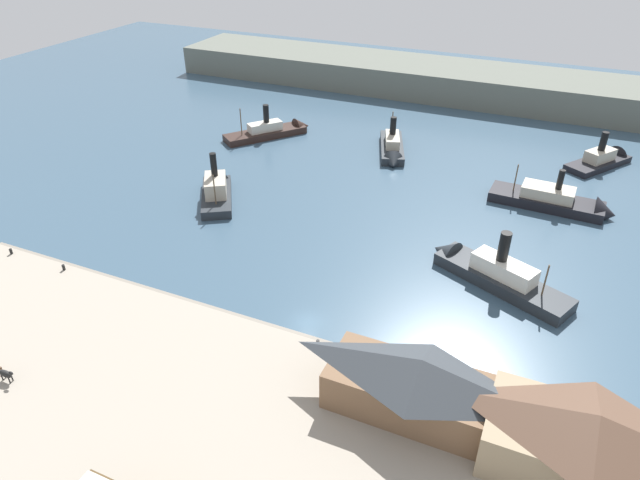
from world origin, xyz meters
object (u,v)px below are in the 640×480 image
object	(u,v)px
mooring_post_east	(64,267)
ferry_outer_harbor	(605,159)
ferry_shed_customs_shed	(419,386)
ferry_mid_harbor	(488,271)
ferry_moored_west	(561,202)
ferry_approaching_west	(216,189)
ferry_near_quay	(392,149)
mooring_post_center_east	(318,343)
ferry_shed_central_terminal	(590,444)
ferry_moored_east	(275,130)
mooring_post_center_west	(11,251)

from	to	relation	value
mooring_post_east	ferry_outer_harbor	size ratio (longest dim) A/B	0.05
ferry_shed_customs_shed	mooring_post_east	world-z (taller)	ferry_shed_customs_shed
ferry_mid_harbor	ferry_moored_west	bearing A→B (deg)	73.34
ferry_approaching_west	ferry_outer_harbor	bearing A→B (deg)	34.72
mooring_post_east	ferry_moored_west	xyz separation A→B (m)	(68.43, 54.18, -0.23)
mooring_post_east	ferry_moored_west	bearing A→B (deg)	38.37
ferry_mid_harbor	ferry_near_quay	bearing A→B (deg)	125.08
ferry_moored_west	ferry_mid_harbor	size ratio (longest dim) A/B	0.97
mooring_post_east	mooring_post_center_east	size ratio (longest dim) A/B	1.00
mooring_post_east	ferry_approaching_west	bearing A→B (deg)	77.86
ferry_shed_customs_shed	ferry_shed_central_terminal	bearing A→B (deg)	-2.74
ferry_near_quay	ferry_moored_west	bearing A→B (deg)	-17.74
ferry_near_quay	ferry_approaching_west	distance (m)	41.90
ferry_near_quay	ferry_moored_east	world-z (taller)	ferry_moored_east
ferry_moored_east	ferry_shed_central_terminal	bearing A→B (deg)	-44.57
ferry_outer_harbor	mooring_post_east	bearing A→B (deg)	-133.48
ferry_near_quay	ferry_approaching_west	size ratio (longest dim) A/B	1.14
ferry_shed_customs_shed	ferry_mid_harbor	xyz separation A→B (m)	(2.75, 30.58, -3.51)
mooring_post_east	ferry_near_quay	size ratio (longest dim) A/B	0.05
mooring_post_center_west	ferry_moored_west	xyz separation A→B (m)	(79.60, 54.21, -0.23)
ferry_shed_customs_shed	ferry_mid_harbor	distance (m)	30.91
mooring_post_center_west	ferry_shed_customs_shed	bearing A→B (deg)	-3.98
mooring_post_east	ferry_moored_east	bearing A→B (deg)	88.30
ferry_shed_central_terminal	ferry_moored_east	distance (m)	101.78
mooring_post_center_west	ferry_moored_east	size ratio (longest dim) A/B	0.04
ferry_near_quay	ferry_shed_customs_shed	bearing A→B (deg)	-70.22
ferry_shed_central_terminal	ferry_moored_west	world-z (taller)	ferry_shed_central_terminal
ferry_mid_harbor	ferry_moored_east	bearing A→B (deg)	145.43
mooring_post_east	ferry_mid_harbor	size ratio (longest dim) A/B	0.04
ferry_shed_central_terminal	ferry_near_quay	xyz separation A→B (m)	(-42.63, 71.52, -3.95)
ferry_shed_customs_shed	ferry_moored_west	distance (m)	60.14
ferry_shed_customs_shed	ferry_shed_central_terminal	xyz separation A→B (m)	(17.21, -0.82, 0.23)
ferry_shed_central_terminal	mooring_post_center_east	xyz separation A→B (m)	(-31.64, 6.00, -3.70)
ferry_moored_west	ferry_outer_harbor	bearing A→B (deg)	74.12
mooring_post_east	ferry_approaching_west	xyz separation A→B (m)	(6.92, 32.17, 0.07)
ferry_shed_central_terminal	mooring_post_east	world-z (taller)	ferry_shed_central_terminal
ferry_moored_west	ferry_approaching_west	bearing A→B (deg)	-160.32
ferry_moored_east	ferry_moored_west	size ratio (longest dim) A/B	0.90
ferry_shed_customs_shed	ferry_mid_harbor	bearing A→B (deg)	84.86
mooring_post_center_east	ferry_moored_east	world-z (taller)	ferry_moored_east
mooring_post_east	mooring_post_center_east	bearing A→B (deg)	0.52
ferry_near_quay	ferry_outer_harbor	distance (m)	46.13
mooring_post_center_west	ferry_approaching_west	size ratio (longest dim) A/B	0.05
ferry_mid_harbor	ferry_outer_harbor	distance (m)	56.32
ferry_moored_east	mooring_post_center_west	bearing A→B (deg)	-101.28
ferry_near_quay	ferry_approaching_west	world-z (taller)	ferry_approaching_west
mooring_post_center_east	ferry_moored_west	distance (m)	59.60
mooring_post_center_west	ferry_moored_west	distance (m)	96.31
ferry_shed_central_terminal	ferry_moored_west	size ratio (longest dim) A/B	0.88
ferry_moored_east	ferry_outer_harbor	world-z (taller)	ferry_moored_east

